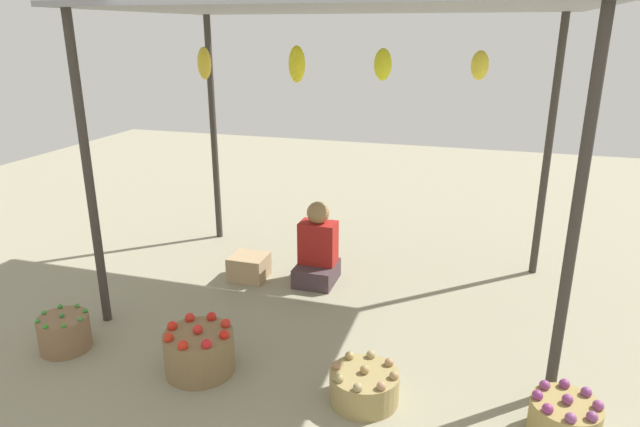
# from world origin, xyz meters

# --- Properties ---
(ground_plane) EXTENTS (14.00, 14.00, 0.00)m
(ground_plane) POSITION_xyz_m (0.00, 0.00, 0.00)
(ground_plane) COLOR gray
(market_stall_structure) EXTENTS (3.71, 2.33, 2.46)m
(market_stall_structure) POSITION_xyz_m (0.00, 0.00, 2.28)
(market_stall_structure) COLOR #38332D
(market_stall_structure) RESTS_ON ground
(vendor_person) EXTENTS (0.36, 0.44, 0.78)m
(vendor_person) POSITION_xyz_m (-0.27, 0.20, 0.30)
(vendor_person) COLOR #453438
(vendor_person) RESTS_ON ground
(basket_green_chilies) EXTENTS (0.37, 0.37, 0.29)m
(basket_green_chilies) POSITION_xyz_m (-1.72, -1.48, 0.13)
(basket_green_chilies) COLOR #846546
(basket_green_chilies) RESTS_ON ground
(basket_red_tomatoes) EXTENTS (0.48, 0.48, 0.36)m
(basket_red_tomatoes) POSITION_xyz_m (-0.61, -1.44, 0.16)
(basket_red_tomatoes) COLOR olive
(basket_red_tomatoes) RESTS_ON ground
(basket_potatoes) EXTENTS (0.45, 0.45, 0.26)m
(basket_potatoes) POSITION_xyz_m (0.55, -1.43, 0.11)
(basket_potatoes) COLOR #9A8752
(basket_potatoes) RESTS_ON ground
(basket_purple_onions) EXTENTS (0.40, 0.40, 0.28)m
(basket_purple_onions) POSITION_xyz_m (1.75, -1.41, 0.12)
(basket_purple_onions) COLOR #9D884C
(basket_purple_onions) RESTS_ON ground
(wooden_crate_near_vendor) EXTENTS (0.34, 0.31, 0.23)m
(wooden_crate_near_vendor) POSITION_xyz_m (-0.91, 0.07, 0.12)
(wooden_crate_near_vendor) COLOR tan
(wooden_crate_near_vendor) RESTS_ON ground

